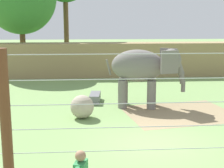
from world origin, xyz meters
The scene contains 7 objects.
ground_plane centered at (0.00, 0.00, 0.00)m, with size 120.00×120.00×0.00m, color #759956.
dirt_patch centered at (1.91, 3.62, 0.00)m, with size 4.84×3.76×0.01m, color #937F5B.
embankment_wall centered at (0.00, 13.84, 1.25)m, with size 36.00×1.80×2.51m, color #997F56.
elephant centered at (0.42, 4.91, 1.89)m, with size 3.82×1.91×2.86m.
enrichment_ball centered at (-2.53, 3.19, 0.51)m, with size 1.02×1.02×1.02m, color tan.
cable_fence centered at (0.00, -3.38, 1.82)m, with size 9.18×0.25×3.62m.
feed_trough centered at (-1.93, 6.00, 0.22)m, with size 0.64×1.44×0.44m.
Camera 1 is at (-2.21, -10.52, 4.22)m, focal length 52.37 mm.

